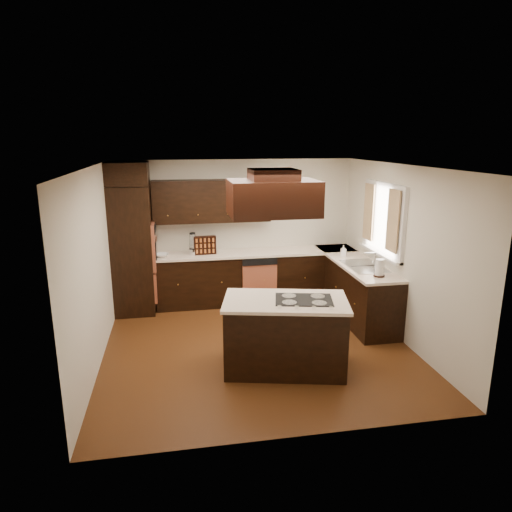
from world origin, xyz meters
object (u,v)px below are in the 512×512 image
(oven_column, at_px, (133,250))
(range_hood, at_px, (273,198))
(spice_rack, at_px, (205,245))
(island, at_px, (285,336))

(oven_column, xyz_separation_m, range_hood, (1.88, -2.25, 1.10))
(range_hood, xyz_separation_m, spice_rack, (-0.68, 2.30, -1.08))
(oven_column, distance_m, spice_rack, 1.19)
(oven_column, distance_m, range_hood, 3.13)
(range_hood, bearing_deg, spice_rack, 106.49)
(range_hood, height_order, spice_rack, range_hood)
(oven_column, height_order, range_hood, range_hood)
(range_hood, distance_m, spice_rack, 2.64)
(island, distance_m, range_hood, 1.73)
(island, bearing_deg, oven_column, 142.45)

